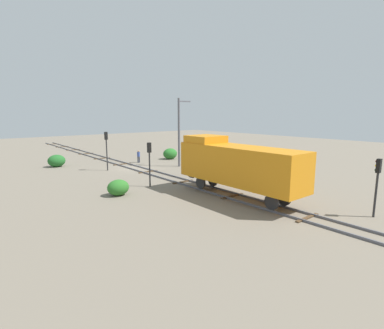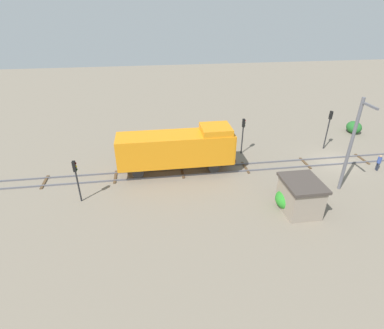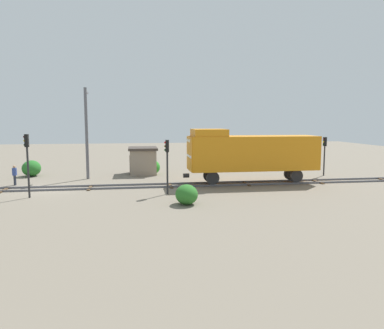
{
  "view_description": "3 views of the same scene",
  "coord_description": "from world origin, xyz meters",
  "px_view_note": "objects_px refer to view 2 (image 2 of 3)",
  "views": [
    {
      "loc": [
        17.34,
        32.55,
        6.71
      ],
      "look_at": [
        1.4,
        12.98,
        2.33
      ],
      "focal_mm": 28.0,
      "sensor_mm": 36.0,
      "label": 1
    },
    {
      "loc": [
        -25.9,
        19.22,
        15.01
      ],
      "look_at": [
        -1.06,
        15.59,
        1.41
      ],
      "focal_mm": 28.0,
      "sensor_mm": 36.0,
      "label": 2
    },
    {
      "loc": [
        30.92,
        6.91,
        5.53
      ],
      "look_at": [
        0.77,
        11.58,
        1.88
      ],
      "focal_mm": 35.0,
      "sensor_mm": 36.0,
      "label": 3
    }
  ],
  "objects_px": {
    "locomotive": "(178,148)",
    "traffic_signal_mid": "(243,130)",
    "traffic_signal_near": "(329,123)",
    "traffic_signal_far": "(76,174)",
    "catenary_mast": "(351,144)",
    "relay_hut": "(300,196)",
    "worker_near_track": "(379,162)"
  },
  "relations": [
    {
      "from": "locomotive",
      "to": "traffic_signal_mid",
      "type": "relative_size",
      "value": 2.86
    },
    {
      "from": "traffic_signal_near",
      "to": "traffic_signal_far",
      "type": "relative_size",
      "value": 1.18
    },
    {
      "from": "catenary_mast",
      "to": "relay_hut",
      "type": "xyz_separation_m",
      "value": [
        -2.44,
        5.21,
        -3.1
      ]
    },
    {
      "from": "traffic_signal_mid",
      "to": "catenary_mast",
      "type": "distance_m",
      "value": 10.95
    },
    {
      "from": "traffic_signal_mid",
      "to": "worker_near_track",
      "type": "relative_size",
      "value": 2.39
    },
    {
      "from": "worker_near_track",
      "to": "catenary_mast",
      "type": "xyz_separation_m",
      "value": [
        -2.66,
        5.73,
        3.5
      ]
    },
    {
      "from": "locomotive",
      "to": "traffic_signal_near",
      "type": "bearing_deg",
      "value": -79.57
    },
    {
      "from": "traffic_signal_near",
      "to": "relay_hut",
      "type": "xyz_separation_m",
      "value": [
        -10.7,
        8.33,
        -1.74
      ]
    },
    {
      "from": "catenary_mast",
      "to": "relay_hut",
      "type": "bearing_deg",
      "value": 115.12
    },
    {
      "from": "traffic_signal_far",
      "to": "worker_near_track",
      "type": "bearing_deg",
      "value": -87.61
    },
    {
      "from": "traffic_signal_far",
      "to": "catenary_mast",
      "type": "distance_m",
      "value": 23.13
    },
    {
      "from": "traffic_signal_near",
      "to": "traffic_signal_far",
      "type": "distance_m",
      "value": 27.01
    },
    {
      "from": "worker_near_track",
      "to": "catenary_mast",
      "type": "relative_size",
      "value": 0.2
    },
    {
      "from": "traffic_signal_mid",
      "to": "worker_near_track",
      "type": "distance_m",
      "value": 13.89
    },
    {
      "from": "traffic_signal_near",
      "to": "locomotive",
      "type": "bearing_deg",
      "value": 100.43
    },
    {
      "from": "traffic_signal_mid",
      "to": "relay_hut",
      "type": "bearing_deg",
      "value": -171.91
    },
    {
      "from": "traffic_signal_mid",
      "to": "catenary_mast",
      "type": "xyz_separation_m",
      "value": [
        -8.46,
        -6.76,
        1.67
      ]
    },
    {
      "from": "traffic_signal_mid",
      "to": "relay_hut",
      "type": "xyz_separation_m",
      "value": [
        -10.9,
        -1.55,
        -1.44
      ]
    },
    {
      "from": "traffic_signal_far",
      "to": "catenary_mast",
      "type": "height_order",
      "value": "catenary_mast"
    },
    {
      "from": "traffic_signal_mid",
      "to": "traffic_signal_far",
      "type": "relative_size",
      "value": 1.06
    },
    {
      "from": "traffic_signal_far",
      "to": "traffic_signal_near",
      "type": "bearing_deg",
      "value": -75.41
    },
    {
      "from": "locomotive",
      "to": "traffic_signal_mid",
      "type": "distance_m",
      "value": 8.24
    },
    {
      "from": "traffic_signal_mid",
      "to": "traffic_signal_far",
      "type": "distance_m",
      "value": 17.7
    },
    {
      "from": "relay_hut",
      "to": "catenary_mast",
      "type": "bearing_deg",
      "value": -64.88
    },
    {
      "from": "traffic_signal_near",
      "to": "catenary_mast",
      "type": "distance_m",
      "value": 8.93
    },
    {
      "from": "locomotive",
      "to": "worker_near_track",
      "type": "height_order",
      "value": "locomotive"
    },
    {
      "from": "traffic_signal_mid",
      "to": "traffic_signal_far",
      "type": "height_order",
      "value": "traffic_signal_mid"
    },
    {
      "from": "traffic_signal_mid",
      "to": "locomotive",
      "type": "bearing_deg",
      "value": 114.36
    },
    {
      "from": "traffic_signal_near",
      "to": "traffic_signal_far",
      "type": "xyz_separation_m",
      "value": [
        -6.8,
        26.13,
        -0.45
      ]
    },
    {
      "from": "traffic_signal_mid",
      "to": "relay_hut",
      "type": "distance_m",
      "value": 11.1
    },
    {
      "from": "catenary_mast",
      "to": "traffic_signal_far",
      "type": "bearing_deg",
      "value": 86.37
    },
    {
      "from": "traffic_signal_near",
      "to": "catenary_mast",
      "type": "bearing_deg",
      "value": 159.32
    }
  ]
}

